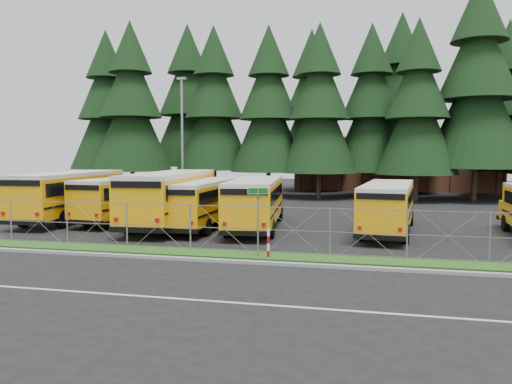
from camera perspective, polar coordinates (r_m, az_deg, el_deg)
ground at (r=21.86m, az=3.38°, el=-6.56°), size 120.00×120.00×0.00m
curb at (r=18.87m, az=1.77°, el=-8.15°), size 50.00×0.25×0.12m
grass_verge at (r=20.22m, az=2.56°, el=-7.38°), size 50.00×1.40×0.06m
road_lane_line at (r=14.27m, az=-2.21°, el=-12.54°), size 50.00×0.12×0.01m
chainlink_fence at (r=20.72m, az=2.92°, el=-4.37°), size 44.00×0.10×2.00m
brick_building at (r=61.21m, az=15.38°, el=3.19°), size 22.00×10.00×6.00m
bus_0 at (r=33.13m, az=-20.14°, el=-0.45°), size 3.39×11.62×3.01m
bus_1 at (r=31.87m, az=-13.95°, el=-0.76°), size 3.47×10.49×2.70m
bus_2 at (r=29.04m, az=-9.45°, el=-0.79°), size 3.69×12.01×3.10m
bus_3 at (r=28.29m, az=-5.92°, el=-1.34°), size 2.61×10.20×2.66m
bus_4 at (r=27.52m, az=0.02°, el=-1.37°), size 3.68×10.75×2.76m
bus_6 at (r=26.97m, az=14.86°, el=-1.79°), size 3.39×10.20×2.63m
street_sign at (r=19.91m, az=0.23°, el=-1.72°), size 0.79×0.52×2.81m
striped_bollard at (r=19.91m, az=1.42°, el=-5.89°), size 0.11×0.11×1.20m
light_standard at (r=40.31m, az=-8.42°, el=6.29°), size 0.70×0.35×10.14m
conifer_0 at (r=55.90m, az=-16.65°, el=8.78°), size 7.75×7.75×17.14m
conifer_1 at (r=50.17m, az=-14.07°, el=9.17°), size 7.61×7.61×16.84m
conifer_2 at (r=51.26m, az=-4.82°, el=9.28°), size 7.69×7.69×17.01m
conifer_3 at (r=48.27m, az=1.45°, el=9.20°), size 7.39×7.39×16.34m
conifer_4 at (r=46.78m, az=7.25°, el=9.16°), size 7.28×7.28×16.09m
conifer_5 at (r=49.16m, az=13.02°, el=9.06°), size 7.43×7.43×16.44m
conifer_6 at (r=45.97m, az=17.98°, el=8.91°), size 7.16×7.16×15.83m
conifer_7 at (r=48.18m, az=23.98°, el=10.75°), size 8.84×8.84×19.55m
conifer_10 at (r=57.23m, az=-7.78°, el=9.53°), size 8.39×8.39×18.56m
conifer_11 at (r=56.34m, az=6.34°, el=9.25°), size 8.06×8.06×17.82m
conifer_12 at (r=54.73m, az=16.21°, el=9.70°), size 8.45×8.45×18.69m
conifer_13 at (r=54.53m, az=26.78°, el=8.52°), size 7.68×7.68×16.99m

